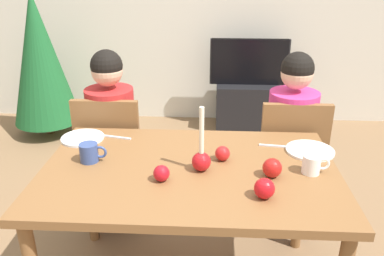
# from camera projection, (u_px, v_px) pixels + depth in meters

# --- Properties ---
(dining_table) EXTENTS (1.40, 0.90, 0.75)m
(dining_table) POSITION_uv_depth(u_px,v_px,m) (190.00, 183.00, 1.91)
(dining_table) COLOR brown
(dining_table) RESTS_ON ground
(chair_left) EXTENTS (0.40, 0.40, 0.90)m
(chair_left) POSITION_uv_depth(u_px,v_px,m) (113.00, 153.00, 2.56)
(chair_left) COLOR brown
(chair_left) RESTS_ON ground
(chair_right) EXTENTS (0.40, 0.40, 0.90)m
(chair_right) POSITION_uv_depth(u_px,v_px,m) (289.00, 157.00, 2.50)
(chair_right) COLOR brown
(chair_right) RESTS_ON ground
(person_left_child) EXTENTS (0.30, 0.30, 1.17)m
(person_left_child) POSITION_uv_depth(u_px,v_px,m) (113.00, 142.00, 2.56)
(person_left_child) COLOR #33384C
(person_left_child) RESTS_ON ground
(person_right_child) EXTENTS (0.30, 0.30, 1.17)m
(person_right_child) POSITION_uv_depth(u_px,v_px,m) (289.00, 146.00, 2.51)
(person_right_child) COLOR #33384C
(person_right_child) RESTS_ON ground
(tv_stand) EXTENTS (0.64, 0.40, 0.48)m
(tv_stand) POSITION_uv_depth(u_px,v_px,m) (247.00, 106.00, 4.17)
(tv_stand) COLOR black
(tv_stand) RESTS_ON ground
(tv) EXTENTS (0.79, 0.05, 0.46)m
(tv) POSITION_uv_depth(u_px,v_px,m) (249.00, 62.00, 3.98)
(tv) COLOR black
(tv) RESTS_ON tv_stand
(christmas_tree) EXTENTS (0.65, 0.65, 1.50)m
(christmas_tree) POSITION_uv_depth(u_px,v_px,m) (40.00, 58.00, 3.82)
(christmas_tree) COLOR brown
(christmas_tree) RESTS_ON ground
(candle_centerpiece) EXTENTS (0.09, 0.09, 0.31)m
(candle_centerpiece) POSITION_uv_depth(u_px,v_px,m) (201.00, 158.00, 1.83)
(candle_centerpiece) COLOR red
(candle_centerpiece) RESTS_ON dining_table
(plate_left) EXTENTS (0.23, 0.23, 0.01)m
(plate_left) POSITION_uv_depth(u_px,v_px,m) (83.00, 138.00, 2.18)
(plate_left) COLOR silver
(plate_left) RESTS_ON dining_table
(plate_right) EXTENTS (0.25, 0.25, 0.01)m
(plate_right) POSITION_uv_depth(u_px,v_px,m) (310.00, 151.00, 2.03)
(plate_right) COLOR white
(plate_right) RESTS_ON dining_table
(mug_left) EXTENTS (0.13, 0.09, 0.09)m
(mug_left) POSITION_uv_depth(u_px,v_px,m) (90.00, 153.00, 1.92)
(mug_left) COLOR #33477F
(mug_left) RESTS_ON dining_table
(mug_right) EXTENTS (0.12, 0.08, 0.09)m
(mug_right) POSITION_uv_depth(u_px,v_px,m) (312.00, 164.00, 1.82)
(mug_right) COLOR white
(mug_right) RESTS_ON dining_table
(fork_left) EXTENTS (0.18, 0.05, 0.01)m
(fork_left) POSITION_uv_depth(u_px,v_px,m) (116.00, 137.00, 2.19)
(fork_left) COLOR silver
(fork_left) RESTS_ON dining_table
(fork_right) EXTENTS (0.18, 0.04, 0.01)m
(fork_right) POSITION_uv_depth(u_px,v_px,m) (276.00, 146.00, 2.09)
(fork_right) COLOR silver
(fork_right) RESTS_ON dining_table
(apple_near_candle) EXTENTS (0.07, 0.07, 0.07)m
(apple_near_candle) POSITION_uv_depth(u_px,v_px,m) (222.00, 153.00, 1.94)
(apple_near_candle) COLOR red
(apple_near_candle) RESTS_ON dining_table
(apple_by_left_plate) EXTENTS (0.09, 0.09, 0.09)m
(apple_by_left_plate) POSITION_uv_depth(u_px,v_px,m) (264.00, 188.00, 1.63)
(apple_by_left_plate) COLOR red
(apple_by_left_plate) RESTS_ON dining_table
(apple_by_right_mug) EXTENTS (0.09, 0.09, 0.09)m
(apple_by_right_mug) POSITION_uv_depth(u_px,v_px,m) (272.00, 168.00, 1.79)
(apple_by_right_mug) COLOR #B51815
(apple_by_right_mug) RESTS_ON dining_table
(apple_far_edge) EXTENTS (0.07, 0.07, 0.07)m
(apple_far_edge) POSITION_uv_depth(u_px,v_px,m) (161.00, 173.00, 1.76)
(apple_far_edge) COLOR red
(apple_far_edge) RESTS_ON dining_table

